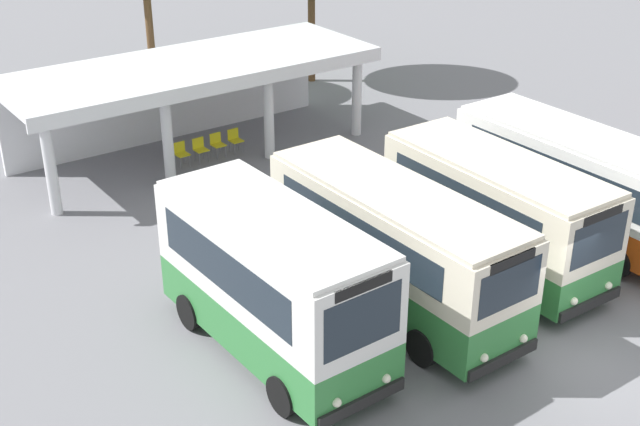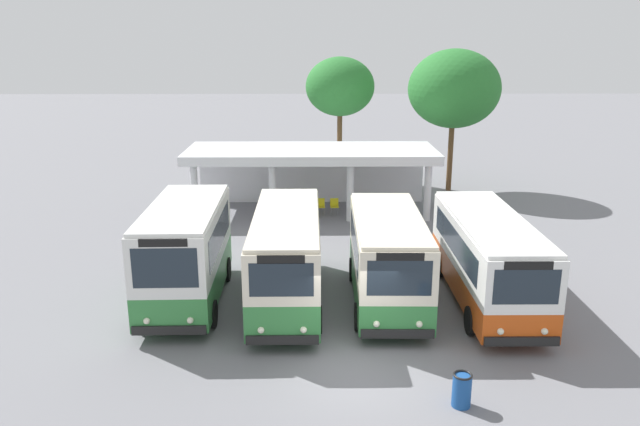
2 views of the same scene
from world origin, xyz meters
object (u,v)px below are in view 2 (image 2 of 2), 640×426
Objects in this scene: city_bus_second_in_row at (287,255)px; waiting_chair_end_by_column at (293,205)px; waiting_chair_second_from_end at (307,205)px; city_bus_nearest_orange at (186,250)px; city_bus_middle_cream at (388,256)px; city_bus_fourth_amber at (488,256)px; litter_bin_apron at (462,390)px; waiting_chair_middle_seat at (321,205)px; waiting_chair_fourth_seat at (334,205)px.

waiting_chair_end_by_column is (-0.15, 11.18, -1.26)m from city_bus_second_in_row.
waiting_chair_second_from_end is (0.73, -0.03, 0.00)m from waiting_chair_end_by_column.
city_bus_middle_cream is (6.95, -0.18, -0.17)m from city_bus_nearest_orange.
litter_bin_apron is (-2.31, -6.34, -1.26)m from city_bus_fourth_amber.
city_bus_middle_cream is 0.86× the size of city_bus_fourth_amber.
waiting_chair_middle_seat and waiting_chair_fourth_seat have the same top height.
city_bus_middle_cream reaches higher than litter_bin_apron.
city_bus_middle_cream is at bearing -72.19° from waiting_chair_end_by_column.
city_bus_second_in_row is 11.24m from waiting_chair_second_from_end.
city_bus_middle_cream is 11.46m from waiting_chair_fourth_seat.
waiting_chair_middle_seat is 0.73m from waiting_chair_fourth_seat.
city_bus_fourth_amber is 13.32m from waiting_chair_end_by_column.
waiting_chair_second_from_end is 1.00× the size of waiting_chair_middle_seat.
city_bus_fourth_amber reaches higher than waiting_chair_fourth_seat.
city_bus_second_in_row is 7.99m from litter_bin_apron.
waiting_chair_end_by_column is at bearing 73.29° from city_bus_nearest_orange.
waiting_chair_fourth_seat is (-1.44, 11.31, -1.23)m from city_bus_middle_cream.
waiting_chair_end_by_column is (3.33, 11.10, -1.40)m from city_bus_nearest_orange.
waiting_chair_end_by_column is at bearing -178.78° from waiting_chair_middle_seat.
waiting_chair_fourth_seat is (5.51, 11.13, -1.40)m from city_bus_nearest_orange.
city_bus_middle_cream is at bearing 100.52° from litter_bin_apron.
city_bus_nearest_orange is 11.87m from waiting_chair_second_from_end.
waiting_chair_end_by_column is at bearing 90.75° from city_bus_second_in_row.
city_bus_second_in_row is 11.36m from waiting_chair_middle_seat.
city_bus_fourth_amber is (6.95, -0.02, -0.07)m from city_bus_second_in_row.
waiting_chair_fourth_seat is at bearing 98.43° from litter_bin_apron.
city_bus_fourth_amber is (3.48, 0.07, -0.05)m from city_bus_middle_cream.
waiting_chair_fourth_seat is 17.77m from litter_bin_apron.
waiting_chair_fourth_seat is (2.04, 11.21, -1.26)m from city_bus_second_in_row.
city_bus_fourth_amber is 12.92m from waiting_chair_second_from_end.
waiting_chair_end_by_column is at bearing 107.81° from city_bus_middle_cream.
city_bus_nearest_orange is 11.67m from waiting_chair_end_by_column.
city_bus_nearest_orange reaches higher than city_bus_middle_cream.
waiting_chair_end_by_column is at bearing 177.89° from waiting_chair_second_from_end.
waiting_chair_end_by_column is 2.18m from waiting_chair_fourth_seat.
waiting_chair_fourth_seat is 0.96× the size of litter_bin_apron.
waiting_chair_second_from_end is at bearing 69.87° from city_bus_nearest_orange.
waiting_chair_end_by_column is 1.00× the size of waiting_chair_second_from_end.
city_bus_middle_cream is 11.91m from waiting_chair_end_by_column.
city_bus_nearest_orange is 7.64× the size of waiting_chair_second_from_end.
city_bus_middle_cream reaches higher than waiting_chair_end_by_column.
city_bus_second_in_row is at bearing -96.66° from waiting_chair_middle_seat.
city_bus_nearest_orange is 10.47m from litter_bin_apron.
waiting_chair_end_by_column is 18.19m from litter_bin_apron.
city_bus_nearest_orange is 7.64× the size of waiting_chair_middle_seat.
waiting_chair_middle_seat is at bearing 1.22° from waiting_chair_end_by_column.
city_bus_nearest_orange is 10.43m from city_bus_fourth_amber.
waiting_chair_middle_seat is at bearing 4.53° from waiting_chair_second_from_end.
city_bus_middle_cream reaches higher than waiting_chair_second_from_end.
city_bus_fourth_amber is 9.26× the size of waiting_chair_fourth_seat.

